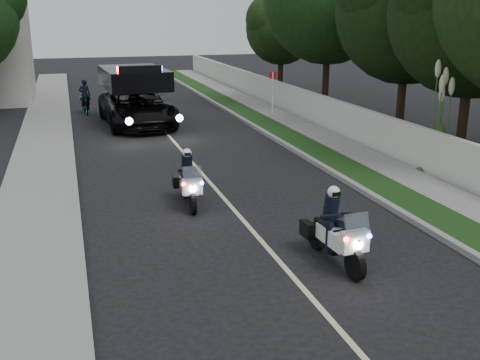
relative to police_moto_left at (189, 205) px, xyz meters
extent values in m
plane|color=black|center=(1.08, -3.92, 0.00)|extent=(120.00, 120.00, 0.00)
cube|color=gray|center=(5.18, 6.08, 0.07)|extent=(0.20, 60.00, 0.15)
cube|color=#193814|center=(5.88, 6.08, 0.08)|extent=(1.20, 60.00, 0.16)
cube|color=gray|center=(7.18, 6.08, 0.08)|extent=(1.40, 60.00, 0.16)
cube|color=beige|center=(8.18, 6.08, 0.75)|extent=(0.22, 60.00, 1.50)
cube|color=gray|center=(-3.02, 6.08, 0.07)|extent=(0.20, 60.00, 0.15)
cube|color=gray|center=(-4.12, 6.08, 0.08)|extent=(2.00, 60.00, 0.16)
cube|color=#BFB78C|center=(1.08, 6.08, 0.00)|extent=(0.12, 50.00, 0.01)
imported|color=black|center=(0.09, 12.05, 0.00)|extent=(3.33, 6.55, 3.11)
imported|color=black|center=(-2.12, 16.14, 0.00)|extent=(0.77, 1.91, 0.98)
imported|color=black|center=(-2.12, 16.14, 0.00)|extent=(0.59, 0.41, 1.59)
camera|label=1|loc=(-2.99, -14.68, 5.15)|focal=42.34mm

